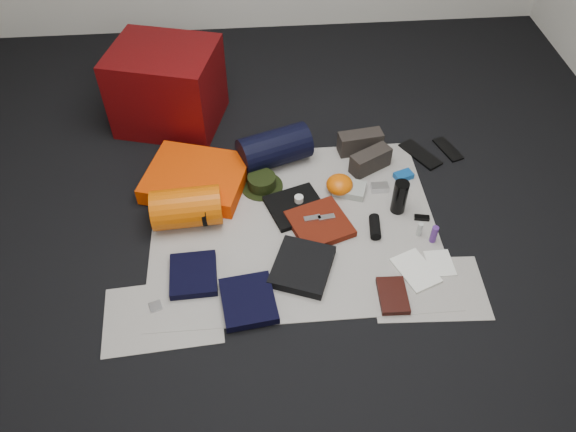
{
  "coord_description": "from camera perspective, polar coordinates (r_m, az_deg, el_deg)",
  "views": [
    {
      "loc": [
        -0.21,
        -2.12,
        2.37
      ],
      "look_at": [
        -0.04,
        -0.02,
        0.1
      ],
      "focal_mm": 35.0,
      "sensor_mm": 36.0,
      "label": 1
    }
  ],
  "objects": [
    {
      "name": "black_tshirt",
      "position": [
        3.25,
        0.8,
        0.94
      ],
      "size": [
        0.38,
        0.37,
        0.03
      ],
      "primitive_type": "cube",
      "rotation": [
        0.0,
        0.0,
        0.33
      ],
      "color": "black",
      "rests_on": "newspaper_mat"
    },
    {
      "name": "red_shirt",
      "position": [
        3.16,
        3.23,
        -0.8
      ],
      "size": [
        0.4,
        0.4,
        0.04
      ],
      "primitive_type": "cube",
      "rotation": [
        0.0,
        0.0,
        0.34
      ],
      "color": "#581609",
      "rests_on": "newspaper_mat"
    },
    {
      "name": "compact_camera",
      "position": [
        3.4,
        9.3,
        2.87
      ],
      "size": [
        0.1,
        0.06,
        0.04
      ],
      "primitive_type": "cube",
      "rotation": [
        0.0,
        0.0,
        -0.01
      ],
      "color": "silver",
      "rests_on": "newspaper_mat"
    },
    {
      "name": "tape_roll",
      "position": [
        3.25,
        1.11,
        1.74
      ],
      "size": [
        0.05,
        0.05,
        0.04
      ],
      "primitive_type": "cylinder",
      "color": "silver",
      "rests_on": "black_tshirt"
    },
    {
      "name": "sleeping_pad",
      "position": [
        3.42,
        -9.29,
        3.83
      ],
      "size": [
        0.69,
        0.62,
        0.1
      ],
      "primitive_type": "cube",
      "rotation": [
        0.0,
        0.0,
        -0.3
      ],
      "color": "#EA3F02",
      "rests_on": "newspaper_mat"
    },
    {
      "name": "boonie_brim",
      "position": [
        3.4,
        -2.66,
        3.04
      ],
      "size": [
        0.3,
        0.3,
        0.01
      ],
      "primitive_type": "cylinder",
      "rotation": [
        0.0,
        0.0,
        -0.19
      ],
      "color": "black",
      "rests_on": "newspaper_mat"
    },
    {
      "name": "sunglasses",
      "position": [
        3.29,
        13.43,
        -0.17
      ],
      "size": [
        0.09,
        0.05,
        0.02
      ],
      "primitive_type": "cube",
      "rotation": [
        0.0,
        0.0,
        -0.2
      ],
      "color": "black",
      "rests_on": "newspaper_mat"
    },
    {
      "name": "trousers_charcoal",
      "position": [
        2.96,
        1.46,
        -5.16
      ],
      "size": [
        0.39,
        0.41,
        0.05
      ],
      "primitive_type": "cube",
      "rotation": [
        0.0,
        0.0,
        -0.37
      ],
      "color": "black",
      "rests_on": "newspaper_mat"
    },
    {
      "name": "map_booklet",
      "position": [
        3.04,
        12.84,
        -5.4
      ],
      "size": [
        0.25,
        0.29,
        0.01
      ],
      "primitive_type": "cube",
      "rotation": [
        0.0,
        0.0,
        0.38
      ],
      "color": "white",
      "rests_on": "newspaper_mat"
    },
    {
      "name": "floor",
      "position": [
        3.2,
        0.61,
        -1.0
      ],
      "size": [
        4.5,
        4.5,
        0.02
      ],
      "primitive_type": "cube",
      "color": "black",
      "rests_on": "ground"
    },
    {
      "name": "cyan_case",
      "position": [
        3.51,
        11.65,
        4.05
      ],
      "size": [
        0.13,
        0.1,
        0.04
      ],
      "primitive_type": "cube",
      "rotation": [
        0.0,
        0.0,
        0.33
      ],
      "color": "#0E478D",
      "rests_on": "newspaper_mat"
    },
    {
      "name": "newspaper_sheet_front_right",
      "position": [
        3.0,
        14.08,
        -7.15
      ],
      "size": [
        0.6,
        0.43,
        0.0
      ],
      "primitive_type": "cube",
      "rotation": [
        0.0,
        0.0,
        -0.05
      ],
      "color": "beige",
      "rests_on": "floor"
    },
    {
      "name": "hiking_boot_left",
      "position": [
        3.63,
        7.34,
        7.44
      ],
      "size": [
        0.29,
        0.14,
        0.14
      ],
      "primitive_type": "cube",
      "rotation": [
        0.0,
        0.0,
        0.14
      ],
      "color": "#2C2722",
      "rests_on": "newspaper_mat"
    },
    {
      "name": "energy_bar_a",
      "position": [
        3.15,
        2.48,
        -0.24
      ],
      "size": [
        0.1,
        0.05,
        0.01
      ],
      "primitive_type": "cube",
      "rotation": [
        0.0,
        0.0,
        0.14
      ],
      "color": "silver",
      "rests_on": "red_shirt"
    },
    {
      "name": "trousers_navy_b",
      "position": [
        2.84,
        -4.05,
        -8.59
      ],
      "size": [
        0.3,
        0.33,
        0.05
      ],
      "primitive_type": "cube",
      "rotation": [
        0.0,
        0.0,
        0.13
      ],
      "color": "black",
      "rests_on": "newspaper_mat"
    },
    {
      "name": "boonie_crown",
      "position": [
        3.37,
        -2.69,
        3.54
      ],
      "size": [
        0.17,
        0.17,
        0.07
      ],
      "primitive_type": "cylinder",
      "color": "black",
      "rests_on": "boonie_brim"
    },
    {
      "name": "flip_flop_right",
      "position": [
        3.8,
        15.93,
        6.55
      ],
      "size": [
        0.16,
        0.25,
        0.01
      ],
      "primitive_type": "cube",
      "rotation": [
        0.0,
        0.0,
        0.32
      ],
      "color": "black",
      "rests_on": "floor"
    },
    {
      "name": "flip_flop_left",
      "position": [
        3.71,
        13.27,
        6.11
      ],
      "size": [
        0.24,
        0.31,
        0.02
      ],
      "primitive_type": "cube",
      "rotation": [
        0.0,
        0.0,
        0.54
      ],
      "color": "black",
      "rests_on": "floor"
    },
    {
      "name": "newspaper_sheet_front_left",
      "position": [
        2.88,
        -12.56,
        -9.82
      ],
      "size": [
        0.61,
        0.44,
        0.0
      ],
      "primitive_type": "cube",
      "rotation": [
        0.0,
        0.0,
        0.07
      ],
      "color": "beige",
      "rests_on": "floor"
    },
    {
      "name": "hiking_boot_right",
      "position": [
        3.51,
        8.37,
        5.6
      ],
      "size": [
        0.28,
        0.21,
        0.13
      ],
      "primitive_type": "cube",
      "rotation": [
        0.0,
        0.0,
        0.5
      ],
      "color": "#2C2722",
      "rests_on": "newspaper_mat"
    },
    {
      "name": "map_printout",
      "position": [
        3.11,
        15.17,
        -4.64
      ],
      "size": [
        0.14,
        0.18,
        0.01
      ],
      "primitive_type": "cube",
      "rotation": [
        0.0,
        0.0,
        0.02
      ],
      "color": "white",
      "rests_on": "newspaper_mat"
    },
    {
      "name": "navy_duffel",
      "position": [
        3.48,
        -1.39,
        6.9
      ],
      "size": [
        0.49,
        0.36,
        0.23
      ],
      "primitive_type": "cylinder",
      "rotation": [
        0.0,
        1.57,
        0.34
      ],
      "color": "black",
      "rests_on": "newspaper_mat"
    },
    {
      "name": "toiletry_purple",
      "position": [
        3.16,
        14.6,
        -1.8
      ],
      "size": [
        0.04,
        0.04,
        0.11
      ],
      "primitive_type": "cylinder",
      "rotation": [
        0.0,
        0.0,
        -0.11
      ],
      "color": "#4D2579",
      "rests_on": "newspaper_mat"
    },
    {
      "name": "speaker",
      "position": [
        3.17,
        8.82,
        -1.1
      ],
      "size": [
        0.08,
        0.16,
        0.06
      ],
      "primitive_type": "cylinder",
      "rotation": [
        1.57,
        0.0,
        -0.12
      ],
      "color": "black",
      "rests_on": "newspaper_mat"
    },
    {
      "name": "sack_strap_left",
      "position": [
        3.18,
        -12.04,
        0.68
      ],
      "size": [
        0.02,
        0.22,
        0.22
      ],
      "primitive_type": "cylinder",
      "rotation": [
        0.0,
        1.57,
        0.0
      ],
      "color": "black",
      "rests_on": "newspaper_mat"
    },
    {
      "name": "newspaper_mat",
      "position": [
        3.19,
        0.61,
        -0.84
      ],
      "size": [
        1.6,
        1.3,
        0.01
      ],
      "primitive_type": "cube",
      "color": "beige",
      "rests_on": "floor"
    },
    {
      "name": "energy_bar_b",
      "position": [
        3.16,
        3.92,
        -0.15
      ],
      "size": [
        0.1,
        0.05,
        0.01
      ],
      "primitive_type": "cube",
      "rotation": [
        0.0,
        0.0,
        0.14
      ],
      "color": "silver",
      "rests_on": "red_shirt"
    },
    {
      "name": "toiletry_clear",
      "position": [
        3.18,
        13.24,
        -1.32
      ],
      "size": [
        0.04,
        0.04,
        0.09
      ],
      "primitive_type": "cylinder",
      "rotation": [
        0.0,
        0.0,
        0.34
      ],
      "color": "#B3B7B2",
      "rests_on": "newspaper_mat"
    },
    {
      "name": "first_aid_pouch",
      "position": [
        3.37,
        6.28,
        2.76
      ],
      "size": [
        0.22,
        0.19,
        0.05
      ],
      "primitive_type": "cube",
      "rotation": [
        0.0,
        0.0,
        -0.35
      ],
      "color": "#969C94",
      "rests_on": "newspaper_mat"
    },
    {
      "name": "water_bottle",
      "position": [
        3.24,
        11.28,
        1.9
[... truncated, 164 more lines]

